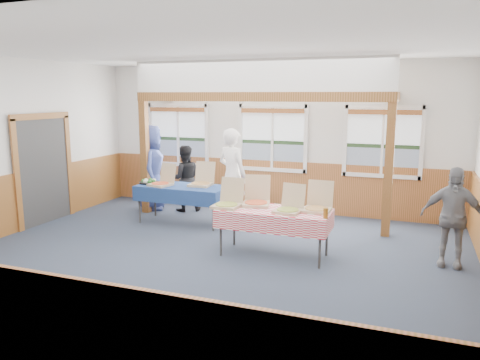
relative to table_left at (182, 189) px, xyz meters
name	(u,v)px	position (x,y,z in m)	size (l,w,h in m)	color
floor	(208,260)	(1.35, -1.78, -0.70)	(8.00, 8.00, 0.00)	#262C3D
ceiling	(205,47)	(1.35, -1.78, 2.50)	(8.00, 8.00, 0.00)	white
wall_back	(273,138)	(1.35, 1.72, 0.90)	(8.00, 8.00, 0.00)	silver
wall_front	(24,213)	(1.35, -5.28, 0.90)	(8.00, 8.00, 0.00)	silver
wall_left	(2,147)	(-2.65, -1.78, 0.90)	(8.00, 8.00, 0.00)	silver
wainscot_back	(272,185)	(1.35, 1.69, -0.15)	(7.98, 0.05, 1.10)	brown
wainscot_front	(37,332)	(1.35, -5.26, -0.15)	(7.98, 0.05, 1.10)	brown
wainscot_left	(9,205)	(-2.62, -1.78, -0.15)	(0.05, 6.98, 1.10)	brown
cased_opening	(44,170)	(-2.61, -0.88, 0.35)	(0.06, 1.30, 2.10)	#343434
window_left	(178,132)	(-0.95, 1.67, 0.98)	(1.56, 0.10, 1.46)	white
window_mid	(273,134)	(1.35, 1.67, 0.98)	(1.56, 0.10, 1.46)	white
window_right	(383,138)	(3.65, 1.67, 0.98)	(1.56, 0.10, 1.46)	white
post_left	(145,158)	(-1.15, 0.52, 0.50)	(0.15, 0.15, 2.40)	#5C3A14
post_right	(389,171)	(3.85, 0.52, 0.50)	(0.15, 0.15, 2.40)	#5C3A14
cross_beam	(256,97)	(1.35, 0.52, 1.79)	(5.15, 0.18, 0.18)	#5C3A14
table_left	(182,189)	(0.00, 0.00, 0.00)	(1.94, 1.49, 0.76)	#343434
table_right	(274,213)	(2.26, -1.23, 0.00)	(1.92, 1.48, 0.76)	#343434
pizza_box_a	(162,182)	(-0.39, -0.11, 0.12)	(0.48, 0.55, 0.42)	tan
pizza_box_b	(201,182)	(0.35, 0.16, 0.13)	(0.43, 0.52, 0.45)	tan
pizza_box_c	(228,203)	(1.51, -1.33, 0.13)	(0.42, 0.50, 0.44)	tan
pizza_box_d	(256,201)	(1.90, -1.04, 0.13)	(0.53, 0.60, 0.46)	tan
pizza_box_e	(289,208)	(2.51, -1.31, 0.12)	(0.44, 0.51, 0.41)	tan
pizza_box_f	(317,207)	(2.91, -1.09, 0.13)	(0.41, 0.50, 0.45)	tan
veggie_tray	(149,182)	(-0.75, 0.00, 0.09)	(0.39, 0.39, 0.09)	black
drink_glass	(326,213)	(3.11, -1.48, 0.13)	(0.07, 0.07, 0.15)	brown
woman_white	(232,175)	(0.88, 0.49, 0.24)	(0.69, 0.45, 1.88)	white
woman_black	(185,178)	(-0.42, 0.92, 0.03)	(0.70, 0.55, 1.45)	black
man_blue	(151,168)	(-1.18, 0.81, 0.24)	(0.92, 0.60, 1.88)	#364588
person_grey	(452,217)	(4.84, -0.72, 0.05)	(0.88, 0.37, 1.50)	slate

